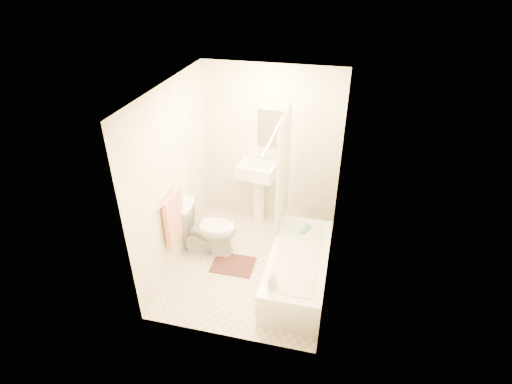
% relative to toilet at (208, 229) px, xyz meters
% --- Properties ---
extents(floor, '(2.40, 2.40, 0.00)m').
position_rel_toilet_xyz_m(floor, '(0.64, -0.14, -0.39)').
color(floor, beige).
rests_on(floor, ground).
extents(ceiling, '(2.40, 2.40, 0.00)m').
position_rel_toilet_xyz_m(ceiling, '(0.64, -0.14, 2.01)').
color(ceiling, white).
rests_on(ceiling, ground).
extents(wall_back, '(2.00, 0.02, 2.40)m').
position_rel_toilet_xyz_m(wall_back, '(0.64, 1.06, 0.81)').
color(wall_back, beige).
rests_on(wall_back, ground).
extents(wall_left, '(0.02, 2.40, 2.40)m').
position_rel_toilet_xyz_m(wall_left, '(-0.36, -0.14, 0.81)').
color(wall_left, beige).
rests_on(wall_left, ground).
extents(wall_right, '(0.02, 2.40, 2.40)m').
position_rel_toilet_xyz_m(wall_right, '(1.64, -0.14, 0.81)').
color(wall_right, beige).
rests_on(wall_right, ground).
extents(mirror, '(0.40, 0.03, 0.55)m').
position_rel_toilet_xyz_m(mirror, '(0.64, 1.04, 1.11)').
color(mirror, white).
rests_on(mirror, wall_back).
extents(curtain_rod, '(0.03, 1.70, 0.03)m').
position_rel_toilet_xyz_m(curtain_rod, '(0.94, -0.04, 1.61)').
color(curtain_rod, silver).
rests_on(curtain_rod, wall_back).
extents(shower_curtain, '(0.04, 0.80, 1.55)m').
position_rel_toilet_xyz_m(shower_curtain, '(0.94, 0.36, 0.83)').
color(shower_curtain, silver).
rests_on(shower_curtain, curtain_rod).
extents(towel_bar, '(0.02, 0.60, 0.02)m').
position_rel_toilet_xyz_m(towel_bar, '(-0.32, -0.39, 0.71)').
color(towel_bar, silver).
rests_on(towel_bar, wall_left).
extents(towel, '(0.06, 0.45, 0.66)m').
position_rel_toilet_xyz_m(towel, '(-0.29, -0.39, 0.39)').
color(towel, '#CC7266').
rests_on(towel, towel_bar).
extents(toilet_paper, '(0.11, 0.12, 0.12)m').
position_rel_toilet_xyz_m(toilet_paper, '(-0.29, -0.02, 0.31)').
color(toilet_paper, white).
rests_on(toilet_paper, wall_left).
extents(toilet, '(0.84, 0.54, 0.78)m').
position_rel_toilet_xyz_m(toilet, '(0.00, 0.00, 0.00)').
color(toilet, silver).
rests_on(toilet, floor).
extents(sink, '(0.62, 0.53, 1.08)m').
position_rel_toilet_xyz_m(sink, '(0.48, 0.92, 0.15)').
color(sink, white).
rests_on(sink, floor).
extents(bathtub, '(0.70, 1.61, 0.45)m').
position_rel_toilet_xyz_m(bathtub, '(1.29, -0.33, -0.16)').
color(bathtub, white).
rests_on(bathtub, floor).
extents(bath_mat, '(0.56, 0.42, 0.02)m').
position_rel_toilet_xyz_m(bath_mat, '(0.41, -0.21, -0.38)').
color(bath_mat, '#4B2D20').
rests_on(bath_mat, floor).
extents(soap_bottle, '(0.10, 0.10, 0.20)m').
position_rel_toilet_xyz_m(soap_bottle, '(1.08, -0.93, 0.16)').
color(soap_bottle, silver).
rests_on(soap_bottle, bathtub).
extents(scrub_brush, '(0.14, 0.21, 0.04)m').
position_rel_toilet_xyz_m(scrub_brush, '(1.30, 0.17, 0.08)').
color(scrub_brush, '#3DB161').
rests_on(scrub_brush, bathtub).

